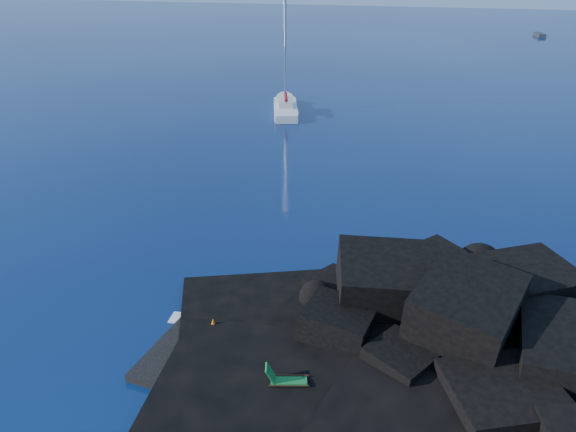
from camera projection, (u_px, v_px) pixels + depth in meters
The scene contains 10 objects.
ground at pixel (150, 352), 25.32m from camera, with size 400.00×400.00×0.00m, color #030E33.
headland at pixel (447, 359), 24.87m from camera, with size 24.00×24.00×3.60m, color black, non-canonical shape.
beach at pixel (248, 362), 24.69m from camera, with size 8.50×6.00×0.70m, color black.
surf_foam at pixel (286, 308), 28.52m from camera, with size 10.00×8.00×0.06m, color white, non-canonical shape.
sailboat at pixel (285, 113), 64.23m from camera, with size 2.60×12.39×12.99m, color white, non-canonical shape.
deck_chair at pixel (289, 376), 22.49m from camera, with size 1.68×0.73×1.15m, color #19732F, non-canonical shape.
towel at pixel (208, 354), 24.58m from camera, with size 1.90×0.90×0.05m, color white.
sunbather at pixel (207, 352), 24.52m from camera, with size 1.59×0.39×0.21m, color tan, non-canonical shape.
marker_cone at pixel (213, 324), 26.20m from camera, with size 0.37×0.37×0.57m, color orange.
distant_boat_a at pixel (539, 36), 126.22m from camera, with size 1.56×5.03×0.67m, color #2B2C31.
Camera 1 is at (11.36, -18.06, 16.21)m, focal length 35.00 mm.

